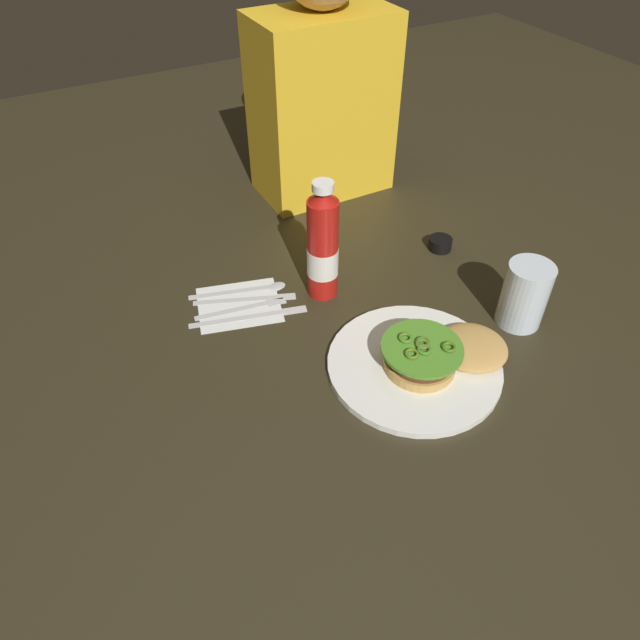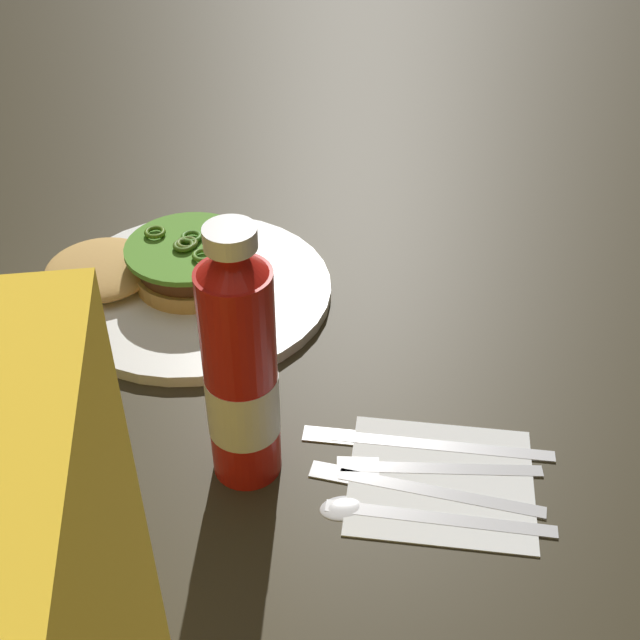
{
  "view_description": "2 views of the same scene",
  "coord_description": "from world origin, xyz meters",
  "px_view_note": "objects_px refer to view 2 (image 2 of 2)",
  "views": [
    {
      "loc": [
        -0.51,
        -0.58,
        0.72
      ],
      "look_at": [
        -0.16,
        0.07,
        0.04
      ],
      "focal_mm": 32.49,
      "sensor_mm": 36.0,
      "label": 1
    },
    {
      "loc": [
        -0.09,
        0.67,
        0.54
      ],
      "look_at": [
        -0.17,
        0.09,
        0.08
      ],
      "focal_mm": 46.87,
      "sensor_mm": 36.0,
      "label": 2
    }
  ],
  "objects_px": {
    "napkin": "(441,480)",
    "butter_knife": "(411,440)",
    "fork_utensil": "(420,465)",
    "burger_sandwich": "(157,265)",
    "dinner_plate": "(195,290)",
    "spoon_utensil": "(404,512)",
    "steak_knife": "(411,484)",
    "ketchup_bottle": "(241,374)"
  },
  "relations": [
    {
      "from": "burger_sandwich",
      "to": "steak_knife",
      "type": "relative_size",
      "value": 1.19
    },
    {
      "from": "dinner_plate",
      "to": "burger_sandwich",
      "type": "xyz_separation_m",
      "value": [
        0.04,
        -0.02,
        0.03
      ]
    },
    {
      "from": "ketchup_bottle",
      "to": "steak_knife",
      "type": "bearing_deg",
      "value": 161.67
    },
    {
      "from": "dinner_plate",
      "to": "ketchup_bottle",
      "type": "height_order",
      "value": "ketchup_bottle"
    },
    {
      "from": "ketchup_bottle",
      "to": "spoon_utensil",
      "type": "height_order",
      "value": "ketchup_bottle"
    },
    {
      "from": "fork_utensil",
      "to": "spoon_utensil",
      "type": "relative_size",
      "value": 0.95
    },
    {
      "from": "napkin",
      "to": "fork_utensil",
      "type": "bearing_deg",
      "value": -47.57
    },
    {
      "from": "dinner_plate",
      "to": "spoon_utensil",
      "type": "bearing_deg",
      "value": 116.4
    },
    {
      "from": "butter_knife",
      "to": "steak_knife",
      "type": "xyz_separation_m",
      "value": [
        0.01,
        0.05,
        0.0
      ]
    },
    {
      "from": "ketchup_bottle",
      "to": "fork_utensil",
      "type": "distance_m",
      "value": 0.18
    },
    {
      "from": "dinner_plate",
      "to": "steak_knife",
      "type": "xyz_separation_m",
      "value": [
        -0.17,
        0.29,
        -0.0
      ]
    },
    {
      "from": "fork_utensil",
      "to": "ketchup_bottle",
      "type": "bearing_deg",
      "value": -9.65
    },
    {
      "from": "spoon_utensil",
      "to": "fork_utensil",
      "type": "bearing_deg",
      "value": -117.69
    },
    {
      "from": "ketchup_bottle",
      "to": "napkin",
      "type": "xyz_separation_m",
      "value": [
        -0.16,
        0.04,
        -0.1
      ]
    },
    {
      "from": "napkin",
      "to": "butter_knife",
      "type": "relative_size",
      "value": 0.71
    },
    {
      "from": "steak_knife",
      "to": "dinner_plate",
      "type": "bearing_deg",
      "value": -59.84
    },
    {
      "from": "dinner_plate",
      "to": "butter_knife",
      "type": "height_order",
      "value": "dinner_plate"
    },
    {
      "from": "fork_utensil",
      "to": "spoon_utensil",
      "type": "bearing_deg",
      "value": 62.31
    },
    {
      "from": "butter_knife",
      "to": "spoon_utensil",
      "type": "bearing_deg",
      "value": 73.23
    },
    {
      "from": "burger_sandwich",
      "to": "napkin",
      "type": "relative_size",
      "value": 1.46
    },
    {
      "from": "fork_utensil",
      "to": "spoon_utensil",
      "type": "distance_m",
      "value": 0.05
    },
    {
      "from": "steak_knife",
      "to": "fork_utensil",
      "type": "bearing_deg",
      "value": -123.26
    },
    {
      "from": "dinner_plate",
      "to": "ketchup_bottle",
      "type": "distance_m",
      "value": 0.27
    },
    {
      "from": "dinner_plate",
      "to": "butter_knife",
      "type": "xyz_separation_m",
      "value": [
        -0.18,
        0.25,
        -0.0
      ]
    },
    {
      "from": "ketchup_bottle",
      "to": "spoon_utensil",
      "type": "xyz_separation_m",
      "value": [
        -0.12,
        0.07,
        -0.1
      ]
    },
    {
      "from": "dinner_plate",
      "to": "spoon_utensil",
      "type": "distance_m",
      "value": 0.36
    },
    {
      "from": "ketchup_bottle",
      "to": "steak_knife",
      "type": "relative_size",
      "value": 1.27
    },
    {
      "from": "dinner_plate",
      "to": "fork_utensil",
      "type": "bearing_deg",
      "value": 123.7
    },
    {
      "from": "napkin",
      "to": "fork_utensil",
      "type": "distance_m",
      "value": 0.02
    },
    {
      "from": "ketchup_bottle",
      "to": "napkin",
      "type": "bearing_deg",
      "value": 165.74
    },
    {
      "from": "ketchup_bottle",
      "to": "spoon_utensil",
      "type": "distance_m",
      "value": 0.17
    },
    {
      "from": "napkin",
      "to": "spoon_utensil",
      "type": "bearing_deg",
      "value": 38.04
    },
    {
      "from": "dinner_plate",
      "to": "butter_knife",
      "type": "relative_size",
      "value": 1.36
    },
    {
      "from": "napkin",
      "to": "fork_utensil",
      "type": "height_order",
      "value": "fork_utensil"
    },
    {
      "from": "dinner_plate",
      "to": "napkin",
      "type": "xyz_separation_m",
      "value": [
        -0.2,
        0.29,
        -0.0
      ]
    },
    {
      "from": "dinner_plate",
      "to": "burger_sandwich",
      "type": "height_order",
      "value": "burger_sandwich"
    },
    {
      "from": "dinner_plate",
      "to": "spoon_utensil",
      "type": "xyz_separation_m",
      "value": [
        -0.16,
        0.32,
        -0.0
      ]
    },
    {
      "from": "ketchup_bottle",
      "to": "steak_knife",
      "type": "xyz_separation_m",
      "value": [
        -0.13,
        0.04,
        -0.1
      ]
    },
    {
      "from": "spoon_utensil",
      "to": "burger_sandwich",
      "type": "bearing_deg",
      "value": -59.66
    },
    {
      "from": "butter_knife",
      "to": "spoon_utensil",
      "type": "height_order",
      "value": "same"
    },
    {
      "from": "burger_sandwich",
      "to": "steak_knife",
      "type": "bearing_deg",
      "value": 123.95
    },
    {
      "from": "fork_utensil",
      "to": "steak_knife",
      "type": "height_order",
      "value": "same"
    }
  ]
}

